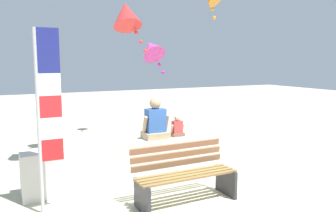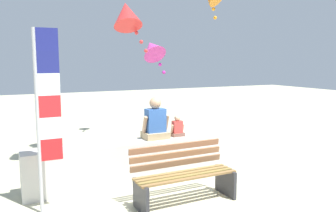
{
  "view_description": "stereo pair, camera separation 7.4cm",
  "coord_description": "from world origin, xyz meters",
  "views": [
    {
      "loc": [
        -2.85,
        -4.34,
        2.19
      ],
      "look_at": [
        -0.02,
        1.31,
        1.36
      ],
      "focal_mm": 36.3,
      "sensor_mm": 36.0,
      "label": 1
    },
    {
      "loc": [
        -2.78,
        -4.37,
        2.19
      ],
      "look_at": [
        -0.02,
        1.31,
        1.36
      ],
      "focal_mm": 36.3,
      "sensor_mm": 36.0,
      "label": 2
    }
  ],
  "objects": [
    {
      "name": "person_child",
      "position": [
        0.19,
        1.33,
        0.92
      ],
      "size": [
        0.27,
        0.2,
        0.41
      ],
      "color": "brown",
      "rests_on": "seawall_ledge"
    },
    {
      "name": "seawall_ledge",
      "position": [
        0.0,
        1.31,
        0.38
      ],
      "size": [
        5.24,
        0.48,
        0.76
      ],
      "primitive_type": "cube",
      "color": "beige",
      "rests_on": "ground"
    },
    {
      "name": "flag_banner",
      "position": [
        -2.28,
        0.65,
        1.55
      ],
      "size": [
        0.35,
        0.05,
        2.65
      ],
      "color": "#B7B7BC",
      "rests_on": "ground"
    },
    {
      "name": "kite_magenta",
      "position": [
        0.3,
        2.78,
        2.47
      ],
      "size": [
        0.62,
        0.68,
        0.9
      ],
      "color": "#DB3D9E"
    },
    {
      "name": "kite_red",
      "position": [
        -0.47,
        2.29,
        3.13
      ],
      "size": [
        0.76,
        0.79,
        1.12
      ],
      "color": "red"
    },
    {
      "name": "park_bench",
      "position": [
        -0.32,
        0.14,
        0.42
      ],
      "size": [
        1.63,
        0.62,
        0.88
      ],
      "color": "brown",
      "rests_on": "ground"
    },
    {
      "name": "ground_plane",
      "position": [
        0.0,
        0.0,
        0.0
      ],
      "size": [
        40.0,
        40.0,
        0.0
      ],
      "primitive_type": "plane",
      "color": "#BDB897"
    },
    {
      "name": "person_adult",
      "position": [
        -0.27,
        1.33,
        1.06
      ],
      "size": [
        0.51,
        0.37,
        0.78
      ],
      "color": "tan",
      "rests_on": "seawall_ledge"
    }
  ]
}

